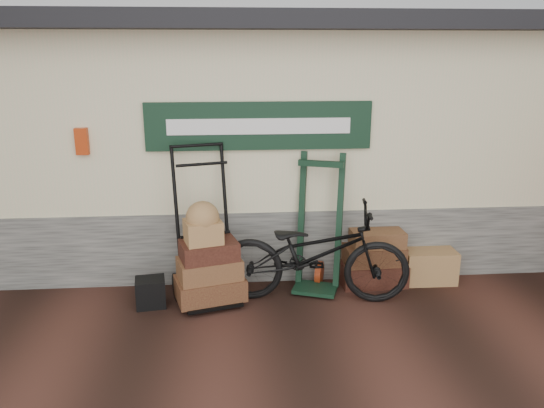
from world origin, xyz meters
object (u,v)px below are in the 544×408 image
at_px(suitcase_stack, 373,256).
at_px(black_trunk, 151,292).
at_px(green_barrow, 319,223).
at_px(porter_trolley, 204,223).
at_px(wicker_hamper, 428,265).
at_px(bicycle, 314,248).

xyz_separation_m(suitcase_stack, black_trunk, (-2.65, -0.41, -0.19)).
xyz_separation_m(green_barrow, black_trunk, (-1.96, -0.33, -0.66)).
relative_size(porter_trolley, wicker_hamper, 2.87).
relative_size(suitcase_stack, wicker_hamper, 1.25).
distance_m(suitcase_stack, wicker_hamper, 0.73).
bearing_deg(bicycle, wicker_hamper, -67.36).
height_order(wicker_hamper, bicycle, bicycle).
bearing_deg(suitcase_stack, black_trunk, -171.17).
relative_size(suitcase_stack, black_trunk, 2.43).
relative_size(wicker_hamper, black_trunk, 1.95).
bearing_deg(porter_trolley, green_barrow, -8.55).
xyz_separation_m(porter_trolley, wicker_hamper, (2.75, 0.24, -0.70)).
relative_size(wicker_hamper, bicycle, 0.29).
distance_m(porter_trolley, green_barrow, 1.36).
distance_m(suitcase_stack, bicycle, 0.94).
bearing_deg(bicycle, porter_trolley, 90.22).
height_order(porter_trolley, suitcase_stack, porter_trolley).
distance_m(wicker_hamper, bicycle, 1.63).
bearing_deg(suitcase_stack, bicycle, -153.29).
height_order(porter_trolley, black_trunk, porter_trolley).
xyz_separation_m(black_trunk, bicycle, (1.85, 0.01, 0.47)).
xyz_separation_m(porter_trolley, black_trunk, (-0.62, -0.17, -0.75)).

